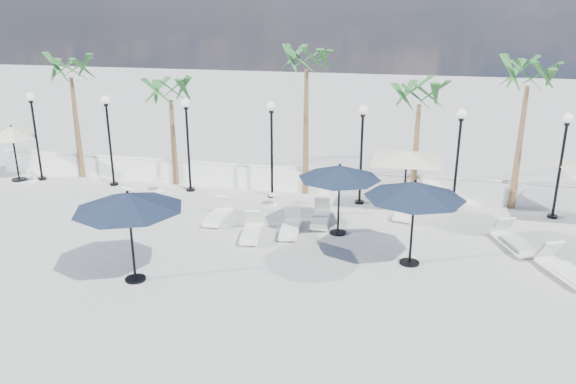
% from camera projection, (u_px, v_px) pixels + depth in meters
% --- Properties ---
extents(ground, '(100.00, 100.00, 0.00)m').
position_uv_depth(ground, '(217.00, 266.00, 16.56)').
color(ground, '#A0A09B').
rests_on(ground, ground).
extents(balustrade, '(26.00, 0.30, 1.01)m').
position_uv_depth(balustrade, '(278.00, 179.00, 23.35)').
color(balustrade, white).
rests_on(balustrade, ground).
extents(lamppost_0, '(0.36, 0.36, 3.84)m').
position_uv_depth(lamppost_0, '(34.00, 124.00, 24.00)').
color(lamppost_0, black).
rests_on(lamppost_0, ground).
extents(lamppost_1, '(0.36, 0.36, 3.84)m').
position_uv_depth(lamppost_1, '(108.00, 128.00, 23.26)').
color(lamppost_1, black).
rests_on(lamppost_1, ground).
extents(lamppost_2, '(0.36, 0.36, 3.84)m').
position_uv_depth(lamppost_2, '(187.00, 132.00, 22.52)').
color(lamppost_2, black).
rests_on(lamppost_2, ground).
extents(lamppost_3, '(0.36, 0.36, 3.84)m').
position_uv_depth(lamppost_3, '(272.00, 136.00, 21.78)').
color(lamppost_3, black).
rests_on(lamppost_3, ground).
extents(lamppost_4, '(0.36, 0.36, 3.84)m').
position_uv_depth(lamppost_4, '(362.00, 141.00, 21.04)').
color(lamppost_4, black).
rests_on(lamppost_4, ground).
extents(lamppost_5, '(0.36, 0.36, 3.84)m').
position_uv_depth(lamppost_5, '(459.00, 146.00, 20.30)').
color(lamppost_5, black).
rests_on(lamppost_5, ground).
extents(lamppost_6, '(0.36, 0.36, 3.84)m').
position_uv_depth(lamppost_6, '(563.00, 151.00, 19.56)').
color(lamppost_6, black).
rests_on(lamppost_6, ground).
extents(palm_0, '(2.60, 2.60, 5.50)m').
position_uv_depth(palm_0, '(71.00, 74.00, 23.78)').
color(palm_0, brown).
rests_on(palm_0, ground).
extents(palm_1, '(2.60, 2.60, 4.70)m').
position_uv_depth(palm_1, '(170.00, 96.00, 23.07)').
color(palm_1, brown).
rests_on(palm_1, ground).
extents(palm_2, '(2.60, 2.60, 6.10)m').
position_uv_depth(palm_2, '(307.00, 66.00, 21.44)').
color(palm_2, brown).
rests_on(palm_2, ground).
extents(palm_3, '(2.60, 2.60, 4.90)m').
position_uv_depth(palm_3, '(419.00, 100.00, 20.90)').
color(palm_3, brown).
rests_on(palm_3, ground).
extents(palm_4, '(2.60, 2.60, 5.70)m').
position_uv_depth(palm_4, '(528.00, 82.00, 19.87)').
color(palm_4, brown).
rests_on(palm_4, ground).
extents(lounger_1, '(0.92, 1.82, 0.65)m').
position_uv_depth(lounger_1, '(120.00, 205.00, 21.01)').
color(lounger_1, silver).
rests_on(lounger_1, ground).
extents(lounger_2, '(0.64, 1.82, 0.68)m').
position_uv_depth(lounger_2, '(218.00, 215.00, 19.99)').
color(lounger_2, silver).
rests_on(lounger_2, ground).
extents(lounger_3, '(0.76, 1.88, 0.69)m').
position_uv_depth(lounger_3, '(321.00, 217.00, 19.75)').
color(lounger_3, silver).
rests_on(lounger_3, ground).
extents(lounger_4, '(0.78, 1.88, 0.69)m').
position_uv_depth(lounger_4, '(291.00, 227.00, 18.90)').
color(lounger_4, silver).
rests_on(lounger_4, ground).
extents(lounger_5, '(0.85, 1.85, 0.67)m').
position_uv_depth(lounger_5, '(251.00, 231.00, 18.56)').
color(lounger_5, silver).
rests_on(lounger_5, ground).
extents(lounger_6, '(1.15, 2.14, 0.77)m').
position_uv_depth(lounger_6, '(410.00, 209.00, 20.47)').
color(lounger_6, silver).
rests_on(lounger_6, ground).
extents(lounger_7, '(1.40, 2.10, 0.75)m').
position_uv_depth(lounger_7, '(566.00, 269.00, 15.80)').
color(lounger_7, silver).
rests_on(lounger_7, ground).
extents(lounger_8, '(1.21, 2.00, 0.71)m').
position_uv_depth(lounger_8, '(514.00, 241.00, 17.73)').
color(lounger_8, silver).
rests_on(lounger_8, ground).
extents(side_table_0, '(0.57, 0.57, 0.55)m').
position_uv_depth(side_table_0, '(33.00, 174.00, 24.45)').
color(side_table_0, silver).
rests_on(side_table_0, ground).
extents(side_table_1, '(0.53, 0.53, 0.51)m').
position_uv_depth(side_table_1, '(159.00, 184.00, 23.20)').
color(side_table_1, silver).
rests_on(side_table_1, ground).
extents(side_table_2, '(0.45, 0.45, 0.43)m').
position_uv_depth(side_table_2, '(274.00, 199.00, 21.55)').
color(side_table_2, silver).
rests_on(side_table_2, ground).
extents(parasol_navy_left, '(3.00, 3.00, 2.65)m').
position_uv_depth(parasol_navy_left, '(128.00, 202.00, 15.00)').
color(parasol_navy_left, black).
rests_on(parasol_navy_left, ground).
extents(parasol_navy_mid, '(2.93, 2.93, 2.62)m').
position_uv_depth(parasol_navy_mid, '(415.00, 190.00, 16.00)').
color(parasol_navy_mid, black).
rests_on(parasol_navy_mid, ground).
extents(parasol_navy_right, '(2.74, 2.74, 2.45)m').
position_uv_depth(parasol_navy_right, '(340.00, 172.00, 18.26)').
color(parasol_navy_right, black).
rests_on(parasol_navy_right, ground).
extents(parasol_cream_sq_a, '(4.98, 4.98, 2.44)m').
position_uv_depth(parasol_cream_sq_a, '(407.00, 151.00, 20.47)').
color(parasol_cream_sq_a, black).
rests_on(parasol_cream_sq_a, ground).
extents(parasol_cream_small, '(2.01, 2.01, 2.47)m').
position_uv_depth(parasol_cream_small, '(12.00, 133.00, 24.04)').
color(parasol_cream_small, black).
rests_on(parasol_cream_small, ground).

